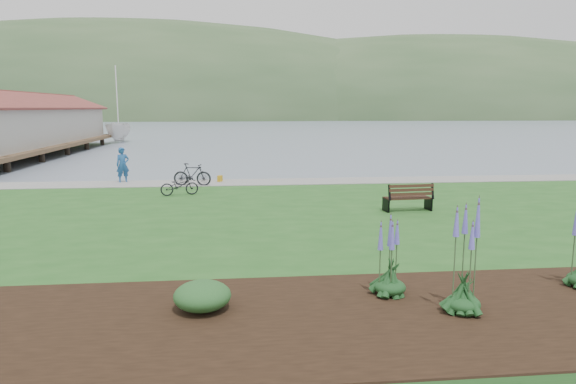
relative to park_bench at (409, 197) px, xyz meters
name	(u,v)px	position (x,y,z in m)	size (l,w,h in m)	color
ground	(292,220)	(-4.06, 0.80, -0.91)	(600.00, 600.00, 0.00)	slate
lawn	(299,227)	(-4.06, -1.20, -0.71)	(34.00, 20.00, 0.40)	#20511C
shoreline_path	(277,182)	(-4.06, 7.70, -0.50)	(34.00, 2.20, 0.03)	gray
garden_bed	(517,309)	(-1.06, -9.00, -0.49)	(24.00, 4.40, 0.04)	black
far_hillside	(295,119)	(15.94, 170.80, -0.91)	(580.00, 80.00, 38.00)	#33502D
pier_pavilion	(20,125)	(-24.06, 28.32, 1.73)	(8.00, 36.00, 5.40)	#4C3826
park_bench	(409,197)	(0.00, 0.00, 0.00)	(1.71, 0.81, 1.03)	black
person	(123,162)	(-11.58, 8.30, 0.50)	(0.74, 0.51, 2.04)	navy
bicycle_a	(179,186)	(-8.45, 4.26, -0.10)	(1.57, 0.55, 0.82)	black
bicycle_b	(192,175)	(-8.12, 6.87, 0.02)	(1.78, 0.51, 1.07)	black
sailboat	(119,142)	(-19.66, 45.09, -0.91)	(10.72, 10.91, 28.25)	silver
pannier	(220,179)	(-6.87, 8.00, -0.35)	(0.20, 0.31, 0.33)	#B98C15
echium_0	(465,262)	(-2.12, -9.04, 0.45)	(0.62, 0.62, 2.26)	#14391A
echium_4	(391,259)	(-3.16, -8.07, 0.24)	(0.62, 0.62, 1.80)	#14391A
shrub_0	(202,296)	(-6.74, -8.46, -0.21)	(1.04, 1.04, 0.52)	#1E4C21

